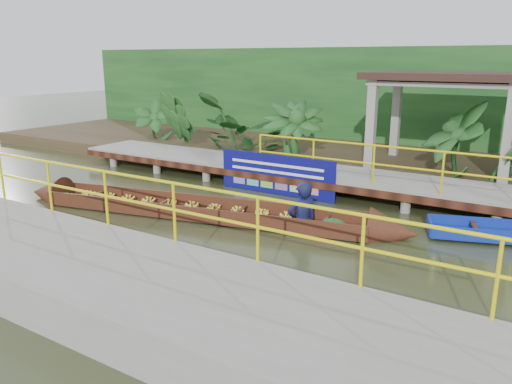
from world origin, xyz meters
The scene contains 9 objects.
ground centered at (0.00, 0.00, 0.00)m, with size 80.00×80.00×0.00m, color #2E371B.
land_strip centered at (0.00, 7.50, 0.23)m, with size 30.00×8.00×0.45m, color #2F2817.
far_dock centered at (0.02, 3.43, 0.48)m, with size 16.00×2.06×1.66m.
near_dock centered at (1.00, -4.20, 0.30)m, with size 18.00×2.40×1.73m.
pavilion centered at (3.00, 6.30, 2.82)m, with size 4.40×3.00×3.00m.
foliage_backdrop centered at (0.00, 10.00, 2.00)m, with size 30.00×0.80×4.00m, color #133B16.
vendor_boat centered at (-0.62, -0.07, 0.28)m, with size 9.81×2.98×2.32m.
blue_banner centered at (-0.46, 2.48, 0.56)m, with size 3.46×0.04×1.08m.
tropical_plants centered at (-1.75, 5.30, 1.41)m, with size 14.53×1.53×1.91m.
Camera 1 is at (6.04, -8.91, 3.58)m, focal length 35.00 mm.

